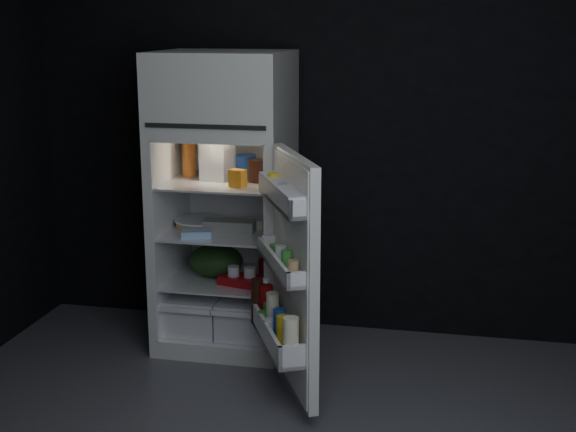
% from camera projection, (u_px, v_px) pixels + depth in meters
% --- Properties ---
extents(wall_back, '(4.00, 0.00, 2.70)m').
position_uv_depth(wall_back, '(345.00, 120.00, 4.94)').
color(wall_back, black).
rests_on(wall_back, ground).
extents(wall_front, '(4.00, 0.00, 2.70)m').
position_uv_depth(wall_front, '(122.00, 312.00, 1.71)').
color(wall_front, black).
rests_on(wall_front, ground).
extents(refrigerator, '(0.76, 0.71, 1.78)m').
position_uv_depth(refrigerator, '(226.00, 191.00, 4.80)').
color(refrigerator, white).
rests_on(refrigerator, ground).
extents(fridge_door, '(0.49, 0.73, 1.22)m').
position_uv_depth(fridge_door, '(289.00, 276.00, 4.08)').
color(fridge_door, white).
rests_on(fridge_door, ground).
extents(milk_jug, '(0.19, 0.19, 0.24)m').
position_uv_depth(milk_jug, '(217.00, 160.00, 4.74)').
color(milk_jug, white).
rests_on(milk_jug, refrigerator).
extents(mayo_jar, '(0.16, 0.16, 0.14)m').
position_uv_depth(mayo_jar, '(246.00, 167.00, 4.81)').
color(mayo_jar, navy).
rests_on(mayo_jar, refrigerator).
extents(jam_jar, '(0.13, 0.13, 0.13)m').
position_uv_depth(jam_jar, '(257.00, 171.00, 4.70)').
color(jam_jar, black).
rests_on(jam_jar, refrigerator).
extents(amber_bottle, '(0.10, 0.10, 0.22)m').
position_uv_depth(amber_bottle, '(189.00, 158.00, 4.86)').
color(amber_bottle, '#B65A1D').
rests_on(amber_bottle, refrigerator).
extents(small_carton, '(0.10, 0.09, 0.10)m').
position_uv_depth(small_carton, '(238.00, 178.00, 4.56)').
color(small_carton, '#C27716').
rests_on(small_carton, refrigerator).
extents(egg_carton, '(0.31, 0.13, 0.07)m').
position_uv_depth(egg_carton, '(229.00, 226.00, 4.76)').
color(egg_carton, gray).
rests_on(egg_carton, refrigerator).
extents(pie, '(0.39, 0.39, 0.04)m').
position_uv_depth(pie, '(200.00, 224.00, 4.88)').
color(pie, tan).
rests_on(pie, refrigerator).
extents(flat_package, '(0.19, 0.13, 0.04)m').
position_uv_depth(flat_package, '(197.00, 234.00, 4.64)').
color(flat_package, '#9BC5EF').
rests_on(flat_package, refrigerator).
extents(wrapped_pkg, '(0.13, 0.11, 0.05)m').
position_uv_depth(wrapped_pkg, '(255.00, 223.00, 4.87)').
color(wrapped_pkg, '#EAE9BF').
rests_on(wrapped_pkg, refrigerator).
extents(produce_bag, '(0.42, 0.40, 0.20)m').
position_uv_depth(produce_bag, '(216.00, 261.00, 4.89)').
color(produce_bag, '#193815').
rests_on(produce_bag, refrigerator).
extents(yogurt_tray, '(0.30, 0.21, 0.05)m').
position_uv_depth(yogurt_tray, '(243.00, 281.00, 4.74)').
color(yogurt_tray, maroon).
rests_on(yogurt_tray, refrigerator).
extents(small_can_red, '(0.09, 0.09, 0.09)m').
position_uv_depth(small_can_red, '(264.00, 266.00, 4.95)').
color(small_can_red, maroon).
rests_on(small_can_red, refrigerator).
extents(small_can_silver, '(0.07, 0.07, 0.09)m').
position_uv_depth(small_can_silver, '(274.00, 265.00, 4.97)').
color(small_can_silver, silver).
rests_on(small_can_silver, refrigerator).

